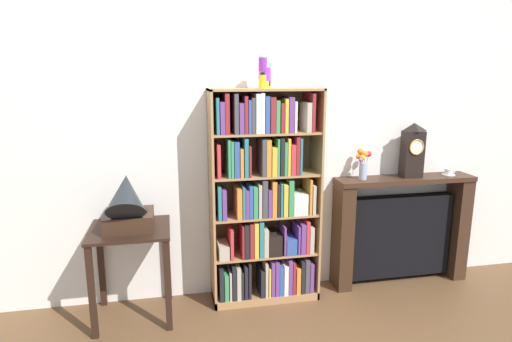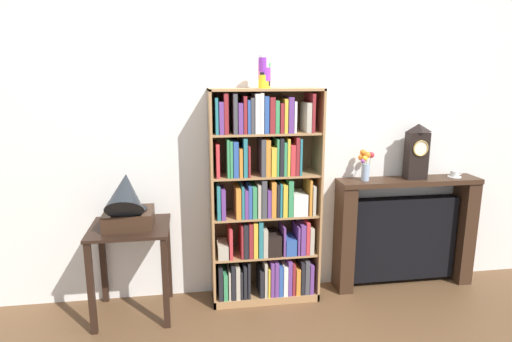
{
  "view_description": "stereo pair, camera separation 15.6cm",
  "coord_description": "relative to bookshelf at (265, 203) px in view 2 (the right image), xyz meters",
  "views": [
    {
      "loc": [
        -0.73,
        -3.1,
        1.82
      ],
      "look_at": [
        -0.07,
        0.13,
        1.08
      ],
      "focal_mm": 30.47,
      "sensor_mm": 36.0,
      "label": 1
    },
    {
      "loc": [
        -0.57,
        -3.13,
        1.82
      ],
      "look_at": [
        -0.07,
        0.13,
        1.08
      ],
      "focal_mm": 30.47,
      "sensor_mm": 36.0,
      "label": 2
    }
  ],
  "objects": [
    {
      "name": "fireplace_mantel",
      "position": [
        1.24,
        0.06,
        -0.34
      ],
      "size": [
        1.21,
        0.25,
        0.96
      ],
      "color": "#382316",
      "rests_on": "ground"
    },
    {
      "name": "cup_stack",
      "position": [
        -0.01,
        -0.03,
        1.02
      ],
      "size": [
        0.09,
        0.09,
        0.24
      ],
      "color": "yellow",
      "rests_on": "bookshelf"
    },
    {
      "name": "side_table_left",
      "position": [
        -1.04,
        -0.1,
        -0.27
      ],
      "size": [
        0.58,
        0.52,
        0.71
      ],
      "color": "black",
      "rests_on": "ground"
    },
    {
      "name": "gramophone",
      "position": [
        -1.04,
        -0.15,
        0.1
      ],
      "size": [
        0.35,
        0.46,
        0.49
      ],
      "color": "#382316",
      "rests_on": "side_table_left"
    },
    {
      "name": "bookshelf",
      "position": [
        0.0,
        0.0,
        0.0
      ],
      "size": [
        0.86,
        0.31,
        1.71
      ],
      "color": "#A87A4C",
      "rests_on": "ground"
    },
    {
      "name": "wall_back",
      "position": [
        0.1,
        0.21,
        0.49
      ],
      "size": [
        4.88,
        0.08,
        2.6
      ],
      "primitive_type": "cube",
      "color": "silver",
      "rests_on": "ground"
    },
    {
      "name": "mantel_clock",
      "position": [
        1.28,
        0.04,
        0.38
      ],
      "size": [
        0.17,
        0.12,
        0.46
      ],
      "color": "black",
      "rests_on": "fireplace_mantel"
    },
    {
      "name": "flower_vase",
      "position": [
        0.85,
        0.05,
        0.28
      ],
      "size": [
        0.13,
        0.1,
        0.25
      ],
      "color": "#99B2D1",
      "rests_on": "fireplace_mantel"
    },
    {
      "name": "ground_plane",
      "position": [
        0.0,
        -0.13,
        -0.82
      ],
      "size": [
        7.88,
        6.4,
        0.02
      ],
      "primitive_type": "cube",
      "color": "brown"
    },
    {
      "name": "teacup_with_saucer",
      "position": [
        1.65,
        0.04,
        0.17
      ],
      "size": [
        0.12,
        0.11,
        0.06
      ],
      "color": "white",
      "rests_on": "fireplace_mantel"
    }
  ]
}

